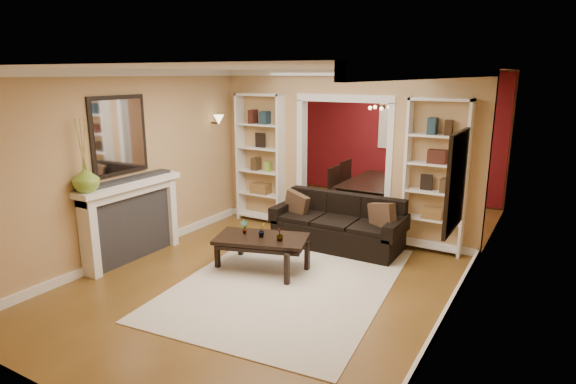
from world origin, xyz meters
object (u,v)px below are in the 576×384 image
Objects in this scene: bookshelf_left at (261,159)px; dining_table at (378,197)px; bookshelf_right at (436,177)px; sofa at (338,222)px; coffee_table at (262,253)px; fireplace at (133,221)px.

dining_table is at bearing 41.54° from bookshelf_left.
bookshelf_left is 1.00× the size of bookshelf_right.
sofa is at bearing -17.89° from bookshelf_left.
coffee_table is 2.81m from bookshelf_right.
dining_table is at bearing 61.00° from fireplace.
dining_table is (-1.41, 1.50, -0.83)m from bookshelf_right.
fireplace is at bearing 151.00° from dining_table.
fireplace is at bearing -102.05° from bookshelf_left.
dining_table reaches higher than coffee_table.
bookshelf_left is (-1.80, 0.58, 0.75)m from sofa.
bookshelf_left is (-1.27, 1.92, 0.92)m from coffee_table.
coffee_table is at bearing 172.87° from dining_table.
bookshelf_left reaches higher than sofa.
fireplace is at bearing -140.16° from sofa.
fireplace is (-2.34, -1.95, 0.18)m from sofa.
dining_table is at bearing 65.41° from coffee_table.
dining_table is (0.43, 3.42, 0.09)m from coffee_table.
coffee_table is 0.54× the size of bookshelf_left.
bookshelf_left is at bearing 162.11° from sofa.
bookshelf_left reaches higher than coffee_table.
sofa is 2.03m from bookshelf_left.
dining_table is at bearing 92.82° from sofa.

